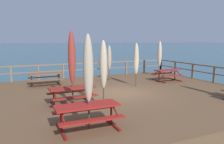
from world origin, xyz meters
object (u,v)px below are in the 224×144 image
(picnic_table_front_right, at_px, (87,111))
(picnic_table_mid_left, at_px, (46,76))
(patio_umbrella_short_mid, at_px, (72,58))
(patio_umbrella_short_back, at_px, (103,65))
(picnic_table_mid_right, at_px, (72,92))
(patio_umbrella_tall_mid_left, at_px, (88,69))
(patio_umbrella_tall_front, at_px, (136,59))
(patio_umbrella_tall_back_left, at_px, (160,54))
(picnic_table_back_right, at_px, (167,73))
(patio_umbrella_tall_mid_right, at_px, (109,58))

(picnic_table_front_right, bearing_deg, picnic_table_mid_left, 91.93)
(picnic_table_mid_left, xyz_separation_m, patio_umbrella_short_mid, (0.52, -4.62, 1.46))
(picnic_table_mid_left, bearing_deg, patio_umbrella_short_back, -74.23)
(patio_umbrella_short_back, distance_m, patio_umbrella_short_mid, 1.47)
(picnic_table_front_right, height_order, patio_umbrella_short_back, patio_umbrella_short_back)
(picnic_table_mid_right, bearing_deg, patio_umbrella_tall_mid_left, -93.00)
(picnic_table_mid_right, relative_size, patio_umbrella_short_back, 0.71)
(patio_umbrella_short_back, distance_m, patio_umbrella_tall_front, 4.62)
(picnic_table_mid_left, distance_m, patio_umbrella_tall_mid_left, 7.61)
(patio_umbrella_tall_mid_left, height_order, patio_umbrella_short_mid, patio_umbrella_short_mid)
(patio_umbrella_short_mid, bearing_deg, picnic_table_mid_right, -125.94)
(picnic_table_front_right, relative_size, patio_umbrella_tall_front, 0.78)
(patio_umbrella_tall_back_left, bearing_deg, picnic_table_back_right, -110.57)
(picnic_table_mid_left, height_order, patio_umbrella_tall_back_left, patio_umbrella_tall_back_left)
(picnic_table_back_right, bearing_deg, patio_umbrella_tall_mid_right, 149.93)
(patio_umbrella_tall_mid_right, xyz_separation_m, patio_umbrella_short_back, (-2.78, -5.82, 0.22))
(picnic_table_mid_left, relative_size, patio_umbrella_short_back, 0.72)
(picnic_table_mid_right, distance_m, patio_umbrella_tall_back_left, 9.46)
(picnic_table_front_right, height_order, picnic_table_back_right, same)
(picnic_table_mid_left, relative_size, picnic_table_back_right, 1.12)
(picnic_table_front_right, bearing_deg, picnic_table_mid_right, 85.72)
(picnic_table_back_right, bearing_deg, patio_umbrella_tall_back_left, 69.43)
(picnic_table_front_right, height_order, picnic_table_mid_right, same)
(patio_umbrella_short_mid, height_order, patio_umbrella_tall_front, patio_umbrella_short_mid)
(picnic_table_back_right, distance_m, patio_umbrella_tall_mid_right, 4.13)
(patio_umbrella_short_mid, bearing_deg, picnic_table_back_right, 21.20)
(picnic_table_front_right, xyz_separation_m, patio_umbrella_tall_mid_right, (4.11, 7.74, 0.99))
(picnic_table_mid_left, distance_m, patio_umbrella_tall_mid_right, 4.48)
(picnic_table_back_right, distance_m, patio_umbrella_tall_back_left, 2.32)
(picnic_table_back_right, bearing_deg, patio_umbrella_tall_front, -166.62)
(patio_umbrella_tall_mid_left, bearing_deg, patio_umbrella_tall_back_left, 42.66)
(picnic_table_mid_left, relative_size, patio_umbrella_tall_mid_left, 0.67)
(picnic_table_mid_right, relative_size, patio_umbrella_short_mid, 0.62)
(picnic_table_mid_left, bearing_deg, patio_umbrella_tall_mid_left, -87.56)
(patio_umbrella_short_mid, bearing_deg, picnic_table_front_right, -95.29)
(picnic_table_mid_right, height_order, patio_umbrella_tall_back_left, patio_umbrella_tall_back_left)
(picnic_table_front_right, bearing_deg, patio_umbrella_tall_front, 46.96)
(picnic_table_mid_left, bearing_deg, patio_umbrella_tall_front, -26.43)
(picnic_table_mid_left, height_order, patio_umbrella_tall_mid_right, patio_umbrella_tall_mid_right)
(patio_umbrella_tall_front, bearing_deg, picnic_table_back_right, 13.38)
(picnic_table_back_right, height_order, patio_umbrella_tall_front, patio_umbrella_tall_front)
(patio_umbrella_tall_mid_right, distance_m, patio_umbrella_tall_back_left, 4.18)
(picnic_table_mid_right, relative_size, patio_umbrella_tall_front, 0.76)
(picnic_table_mid_left, height_order, picnic_table_mid_right, same)
(picnic_table_mid_left, xyz_separation_m, patio_umbrella_tall_back_left, (8.54, 0.09, 1.17))
(picnic_table_front_right, distance_m, picnic_table_back_right, 9.50)
(patio_umbrella_short_back, relative_size, patio_umbrella_short_mid, 0.87)
(patio_umbrella_short_mid, xyz_separation_m, patio_umbrella_tall_back_left, (8.02, 4.71, -0.29))
(patio_umbrella_tall_front, bearing_deg, patio_umbrella_short_mid, -154.15)
(patio_umbrella_tall_mid_right, bearing_deg, patio_umbrella_tall_mid_left, -117.72)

